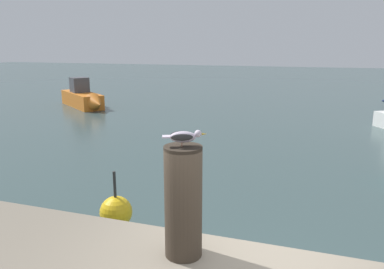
# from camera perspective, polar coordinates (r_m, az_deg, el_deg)

# --- Properties ---
(mooring_post) EXTENTS (0.35, 0.35, 1.05)m
(mooring_post) POSITION_cam_1_polar(r_m,az_deg,el_deg) (3.46, -1.33, -10.23)
(mooring_post) COLOR #382D23
(mooring_post) RESTS_ON harbor_quay
(seagull) EXTENTS (0.38, 0.21, 0.14)m
(seagull) POSITION_cam_1_polar(r_m,az_deg,el_deg) (3.26, -1.27, -0.29)
(seagull) COLOR tan
(seagull) RESTS_ON mooring_post
(boat_orange) EXTENTS (4.41, 3.67, 1.69)m
(boat_orange) POSITION_cam_1_polar(r_m,az_deg,el_deg) (21.80, -16.04, 5.28)
(boat_orange) COLOR orange
(boat_orange) RESTS_ON ground_plane
(channel_buoy) EXTENTS (0.56, 0.56, 1.33)m
(channel_buoy) POSITION_cam_1_polar(r_m,az_deg,el_deg) (6.78, -11.42, -12.34)
(channel_buoy) COLOR yellow
(channel_buoy) RESTS_ON ground_plane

